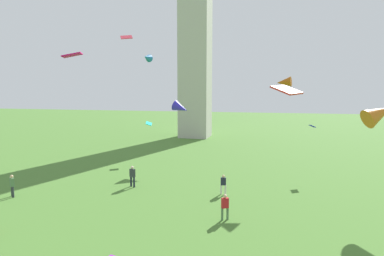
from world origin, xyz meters
TOP-DOWN VIEW (x-y plane):
  - person_0 at (4.87, 19.73)m, footprint 0.47×0.32m
  - person_1 at (-2.86, 19.85)m, footprint 0.54×0.45m
  - person_3 at (5.74, 14.71)m, footprint 0.49×0.43m
  - person_4 at (-10.65, 15.19)m, footprint 0.51×0.47m
  - kite_flying_0 at (-3.82, 21.31)m, footprint 1.16×0.99m
  - kite_flying_1 at (15.70, 20.31)m, footprint 2.73×2.16m
  - kite_flying_2 at (-5.59, 30.60)m, footprint 0.92×1.20m
  - kite_flying_3 at (9.34, 25.52)m, footprint 1.49×1.15m
  - kite_flying_4 at (-9.78, 22.25)m, footprint 2.05×1.76m
  - kite_flying_5 at (9.16, 12.78)m, footprint 1.75×1.98m
  - kite_flying_6 at (-2.89, 23.59)m, footprint 0.78×1.09m
  - kite_flying_7 at (-1.36, 29.43)m, footprint 2.15×1.56m
  - kite_flying_8 at (12.18, 28.07)m, footprint 0.64×0.84m

SIDE VIEW (x-z plane):
  - person_0 at x=4.87m, z-range 0.10..1.66m
  - person_3 at x=5.74m, z-range 0.11..1.75m
  - person_4 at x=-10.65m, z-range 0.11..1.83m
  - person_1 at x=-2.86m, z-range 0.12..1.91m
  - kite_flying_2 at x=-5.59m, z-range 4.03..4.53m
  - kite_flying_8 at x=12.18m, z-range 4.53..4.86m
  - kite_flying_7 at x=-1.36m, z-range 5.38..7.04m
  - kite_flying_1 at x=15.70m, z-range 5.45..7.56m
  - kite_flying_5 at x=9.16m, z-range 7.82..8.38m
  - kite_flying_3 at x=9.34m, z-range 8.33..9.34m
  - kite_flying_6 at x=-2.89m, z-range 10.72..11.51m
  - kite_flying_4 at x=-9.78m, z-range 11.13..11.62m
  - kite_flying_0 at x=-3.82m, z-range 12.38..12.86m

